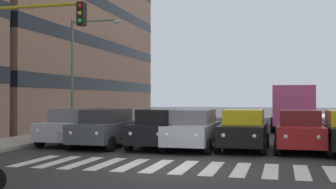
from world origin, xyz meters
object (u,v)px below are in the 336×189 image
object	(u,v)px
car_3	(193,129)
street_lamp_right	(81,63)
car_5	(105,127)
bus_behind_traffic	(292,103)
car_4	(160,128)
car_1	(299,130)
car_6	(74,126)
traffic_light_gantry	(1,54)
car_2	(244,129)

from	to	relation	value
car_3	street_lamp_right	bearing A→B (deg)	-29.70
car_5	bus_behind_traffic	distance (m)	16.23
car_3	street_lamp_right	world-z (taller)	street_lamp_right
car_4	car_5	xyz separation A→B (m)	(2.47, 0.30, 0.00)
car_5	car_1	bearing A→B (deg)	-175.97
bus_behind_traffic	street_lamp_right	size ratio (longest dim) A/B	1.60
car_4	bus_behind_traffic	size ratio (longest dim) A/B	0.42
car_5	car_6	size ratio (longest dim) A/B	1.00
bus_behind_traffic	street_lamp_right	world-z (taller)	street_lamp_right
car_6	street_lamp_right	bearing A→B (deg)	-68.14
car_5	traffic_light_gantry	size ratio (longest dim) A/B	0.81
car_5	car_3	bearing A→B (deg)	-179.01
car_5	street_lamp_right	xyz separation A→B (m)	(3.35, -4.27, 3.35)
car_6	bus_behind_traffic	size ratio (longest dim) A/B	0.42
car_1	bus_behind_traffic	size ratio (longest dim) A/B	0.42
car_6	bus_behind_traffic	world-z (taller)	bus_behind_traffic
car_4	street_lamp_right	distance (m)	7.80
car_1	street_lamp_right	bearing A→B (deg)	-17.34
car_2	car_1	bearing A→B (deg)	-177.00
car_2	street_lamp_right	world-z (taller)	street_lamp_right
car_1	car_2	xyz separation A→B (m)	(2.28, 0.12, 0.00)
traffic_light_gantry	car_3	bearing A→B (deg)	-136.18
car_5	traffic_light_gantry	bearing A→B (deg)	73.43
car_3	traffic_light_gantry	bearing A→B (deg)	43.82
car_5	car_6	xyz separation A→B (m)	(1.85, -0.56, 0.00)
car_3	car_5	distance (m)	4.03
car_3	car_6	size ratio (longest dim) A/B	1.00
traffic_light_gantry	bus_behind_traffic	bearing A→B (deg)	-117.64
car_2	bus_behind_traffic	xyz separation A→B (m)	(-2.28, -13.35, 0.97)
car_4	car_5	distance (m)	2.49
car_1	street_lamp_right	size ratio (longest dim) A/B	0.67
car_5	bus_behind_traffic	xyz separation A→B (m)	(-8.44, -13.82, 0.97)
car_3	car_6	bearing A→B (deg)	-4.73
street_lamp_right	car_5	bearing A→B (deg)	128.05
car_5	bus_behind_traffic	world-z (taller)	bus_behind_traffic
street_lamp_right	car_1	bearing A→B (deg)	162.66
car_2	car_5	bearing A→B (deg)	4.41
car_1	car_4	size ratio (longest dim) A/B	1.00
car_4	traffic_light_gantry	world-z (taller)	traffic_light_gantry
car_6	car_5	bearing A→B (deg)	163.32
car_2	car_6	world-z (taller)	same
car_3	bus_behind_traffic	distance (m)	14.48
traffic_light_gantry	street_lamp_right	size ratio (longest dim) A/B	0.84
traffic_light_gantry	car_5	bearing A→B (deg)	-106.57
car_1	car_5	size ratio (longest dim) A/B	1.00
car_4	car_5	size ratio (longest dim) A/B	1.00
car_1	car_3	bearing A→B (deg)	6.78
traffic_light_gantry	street_lamp_right	world-z (taller)	street_lamp_right
car_4	bus_behind_traffic	distance (m)	14.81
car_1	car_2	bearing A→B (deg)	3.00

